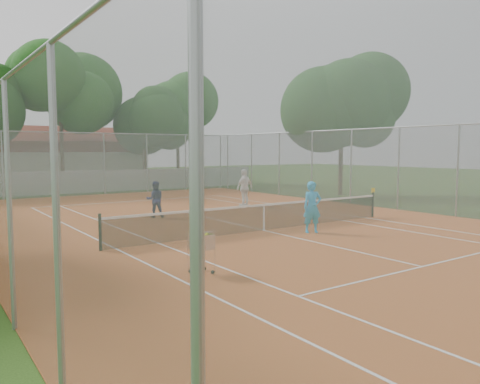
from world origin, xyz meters
TOP-DOWN VIEW (x-y plane):
  - ground at (0.00, 0.00)m, footprint 120.00×120.00m
  - court_pad at (0.00, 0.00)m, footprint 18.00×34.00m
  - court_lines at (0.00, 0.00)m, footprint 10.98×23.78m
  - tennis_net at (0.00, 0.00)m, footprint 11.88×0.10m
  - perimeter_fence at (0.00, 0.00)m, footprint 18.00×34.00m
  - boundary_wall at (0.00, 19.00)m, footprint 26.00×0.30m
  - clubhouse at (-2.00, 29.00)m, footprint 16.40×9.00m
  - tropical_trees at (0.00, 22.00)m, footprint 29.00×19.00m
  - player_near at (1.13, -1.30)m, footprint 0.77×0.65m
  - player_far_left at (-1.82, 5.24)m, footprint 0.91×0.81m
  - player_far_right at (3.63, 6.29)m, footprint 1.20×0.71m
  - ball_hopper at (-4.83, -3.85)m, footprint 0.54×0.54m

SIDE VIEW (x-z plane):
  - ground at x=0.00m, z-range 0.00..0.00m
  - court_pad at x=0.00m, z-range 0.00..0.02m
  - court_lines at x=0.00m, z-range 0.02..0.03m
  - tennis_net at x=0.00m, z-range 0.02..1.00m
  - ball_hopper at x=-4.83m, z-range 0.02..1.06m
  - boundary_wall at x=0.00m, z-range 0.00..1.50m
  - player_far_left at x=-1.82m, z-range 0.02..1.58m
  - player_near at x=1.13m, z-range 0.02..1.82m
  - player_far_right at x=3.63m, z-range 0.02..1.93m
  - perimeter_fence at x=0.00m, z-range 0.00..4.00m
  - clubhouse at x=-2.00m, z-range 0.00..4.40m
  - tropical_trees at x=0.00m, z-range 0.00..10.00m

